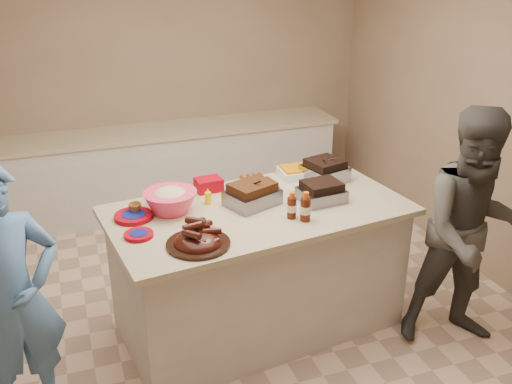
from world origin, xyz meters
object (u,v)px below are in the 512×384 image
object	(u,v)px
island	(258,324)
roasting_pan	(324,180)
rib_platter	(198,245)
plastic_cup	(136,214)
bbq_bottle_a	(291,218)
coleslaw_bowl	(171,212)
bbq_bottle_b	(305,220)
guest_gray	(456,336)
mustard_bottle	(208,204)

from	to	relation	value
island	roasting_pan	distance (m)	1.21
rib_platter	plastic_cup	distance (m)	0.64
rib_platter	bbq_bottle_a	size ratio (longest dim) A/B	2.13
rib_platter	plastic_cup	world-z (taller)	rib_platter
coleslaw_bowl	bbq_bottle_b	world-z (taller)	coleslaw_bowl
bbq_bottle_a	plastic_cup	xyz separation A→B (m)	(-0.98, 0.40, 0.00)
coleslaw_bowl	rib_platter	bearing A→B (deg)	-83.86
plastic_cup	guest_gray	xyz separation A→B (m)	(2.15, -0.81, -0.98)
bbq_bottle_a	mustard_bottle	world-z (taller)	bbq_bottle_a
island	bbq_bottle_b	distance (m)	1.04
rib_platter	guest_gray	xyz separation A→B (m)	(1.85, -0.25, -0.98)
roasting_pan	bbq_bottle_b	xyz separation A→B (m)	(-0.43, -0.59, 0.00)
island	rib_platter	world-z (taller)	rib_platter
roasting_pan	bbq_bottle_b	bearing A→B (deg)	-140.48
bbq_bottle_a	guest_gray	distance (m)	1.58
roasting_pan	coleslaw_bowl	size ratio (longest dim) A/B	0.79
bbq_bottle_b	mustard_bottle	world-z (taller)	bbq_bottle_b
island	guest_gray	size ratio (longest dim) A/B	1.19
roasting_pan	bbq_bottle_b	distance (m)	0.73
coleslaw_bowl	bbq_bottle_b	bearing A→B (deg)	-28.26
roasting_pan	bbq_bottle_a	size ratio (longest dim) A/B	1.56
roasting_pan	plastic_cup	world-z (taller)	roasting_pan
bbq_bottle_a	plastic_cup	bearing A→B (deg)	157.49
roasting_pan	plastic_cup	xyz separation A→B (m)	(-1.48, -0.12, 0.00)
guest_gray	plastic_cup	bearing A→B (deg)	174.48
coleslaw_bowl	island	bearing A→B (deg)	-13.88
rib_platter	plastic_cup	size ratio (longest dim) A/B	4.45
bbq_bottle_b	guest_gray	distance (m)	1.51
roasting_pan	guest_gray	world-z (taller)	roasting_pan
plastic_cup	guest_gray	bearing A→B (deg)	-20.74
coleslaw_bowl	mustard_bottle	bearing A→B (deg)	7.30
roasting_pan	guest_gray	xyz separation A→B (m)	(0.67, -0.93, -0.98)
rib_platter	coleslaw_bowl	world-z (taller)	coleslaw_bowl
island	bbq_bottle_a	bearing A→B (deg)	-62.13
island	roasting_pan	bearing A→B (deg)	17.85
rib_platter	roasting_pan	world-z (taller)	rib_platter
rib_platter	plastic_cup	xyz separation A→B (m)	(-0.29, 0.56, 0.00)
mustard_bottle	guest_gray	size ratio (longest dim) A/B	0.07
bbq_bottle_b	roasting_pan	bearing A→B (deg)	54.05
mustard_bottle	rib_platter	bearing A→B (deg)	-111.07
island	guest_gray	bearing A→B (deg)	-32.44
bbq_bottle_a	rib_platter	bearing A→B (deg)	-166.80
plastic_cup	bbq_bottle_b	bearing A→B (deg)	-24.32
roasting_pan	bbq_bottle_a	xyz separation A→B (m)	(-0.50, -0.53, 0.00)
coleslaw_bowl	guest_gray	distance (m)	2.28
island	mustard_bottle	bearing A→B (deg)	143.07
plastic_cup	roasting_pan	bearing A→B (deg)	4.69
island	guest_gray	xyz separation A→B (m)	(1.33, -0.63, 0.00)
rib_platter	bbq_bottle_b	distance (m)	0.76
coleslaw_bowl	plastic_cup	xyz separation A→B (m)	(-0.24, 0.04, 0.00)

